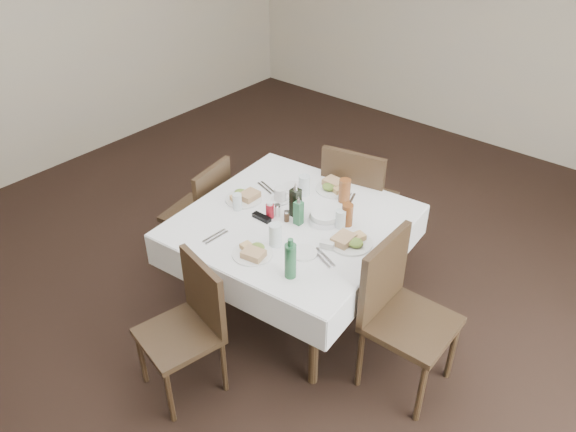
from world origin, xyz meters
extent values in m
plane|color=black|center=(0.00, 0.00, 0.00)|extent=(7.00, 7.00, 0.00)
cube|color=beige|center=(0.00, 3.50, 1.40)|extent=(6.00, 0.04, 2.80)
cube|color=beige|center=(-3.00, 0.00, 1.40)|extent=(0.04, 7.00, 2.80)
cylinder|color=black|center=(-0.23, -0.43, 0.36)|extent=(0.06, 0.06, 0.72)
cylinder|color=black|center=(-0.32, 0.53, 0.36)|extent=(0.06, 0.06, 0.72)
cylinder|color=black|center=(0.73, -0.34, 0.36)|extent=(0.06, 0.06, 0.72)
cylinder|color=black|center=(0.64, 0.62, 0.36)|extent=(0.06, 0.06, 0.72)
cube|color=black|center=(0.21, 0.09, 0.73)|extent=(1.31, 1.31, 0.03)
cube|color=white|center=(0.21, 0.09, 0.76)|extent=(1.44, 1.44, 0.01)
cube|color=white|center=(0.14, 0.75, 0.65)|extent=(1.32, 0.14, 0.22)
cube|color=white|center=(0.27, -0.56, 0.65)|extent=(1.32, 0.14, 0.22)
cube|color=white|center=(0.86, 0.16, 0.65)|extent=(0.14, 1.32, 0.22)
cube|color=white|center=(-0.45, 0.03, 0.65)|extent=(0.14, 1.32, 0.22)
cube|color=black|center=(0.19, 0.94, 0.48)|extent=(0.56, 0.56, 0.04)
cube|color=black|center=(0.23, 0.73, 0.74)|extent=(0.47, 0.14, 0.51)
cylinder|color=black|center=(0.35, 1.18, 0.24)|extent=(0.04, 0.04, 0.48)
cylinder|color=black|center=(0.43, 0.78, 0.24)|extent=(0.04, 0.04, 0.48)
cylinder|color=black|center=(-0.05, 1.10, 0.24)|extent=(0.04, 0.04, 0.48)
cylinder|color=black|center=(0.03, 0.70, 0.24)|extent=(0.04, 0.04, 0.48)
cube|color=black|center=(0.15, -0.87, 0.42)|extent=(0.49, 0.49, 0.04)
cube|color=black|center=(0.19, -0.68, 0.65)|extent=(0.41, 0.13, 0.45)
cylinder|color=black|center=(-0.06, -1.00, 0.21)|extent=(0.03, 0.03, 0.42)
cylinder|color=black|center=(0.01, -0.65, 0.21)|extent=(0.03, 0.03, 0.42)
cylinder|color=black|center=(0.28, -1.08, 0.21)|extent=(0.03, 0.03, 0.42)
cylinder|color=black|center=(0.36, -0.73, 0.21)|extent=(0.03, 0.03, 0.42)
cube|color=black|center=(1.16, 0.03, 0.48)|extent=(0.48, 0.48, 0.04)
cube|color=black|center=(0.94, 0.02, 0.73)|extent=(0.05, 0.47, 0.51)
cylinder|color=black|center=(1.36, -0.17, 0.24)|extent=(0.04, 0.04, 0.48)
cylinder|color=black|center=(0.96, -0.18, 0.24)|extent=(0.04, 0.04, 0.48)
cylinder|color=black|center=(1.35, 0.23, 0.24)|extent=(0.04, 0.04, 0.48)
cylinder|color=black|center=(0.95, 0.22, 0.24)|extent=(0.04, 0.04, 0.48)
cube|color=black|center=(-0.73, 0.06, 0.42)|extent=(0.48, 0.48, 0.04)
cube|color=black|center=(-0.54, 0.10, 0.65)|extent=(0.11, 0.41, 0.45)
cylinder|color=black|center=(-0.94, 0.20, 0.21)|extent=(0.03, 0.03, 0.42)
cylinder|color=black|center=(-0.58, 0.27, 0.21)|extent=(0.03, 0.03, 0.42)
cylinder|color=black|center=(-0.87, -0.15, 0.21)|extent=(0.03, 0.03, 0.42)
cylinder|color=black|center=(-0.52, -0.08, 0.21)|extent=(0.03, 0.03, 0.42)
cylinder|color=white|center=(0.20, 0.56, 0.77)|extent=(0.25, 0.25, 0.01)
cube|color=#A97C46|center=(0.17, 0.59, 0.80)|extent=(0.14, 0.11, 0.04)
cube|color=tan|center=(0.24, 0.54, 0.79)|extent=(0.10, 0.09, 0.03)
ellipsoid|color=#416525|center=(0.18, 0.52, 0.80)|extent=(0.09, 0.08, 0.04)
cylinder|color=white|center=(0.26, -0.34, 0.77)|extent=(0.24, 0.24, 0.01)
cube|color=#A97C46|center=(0.29, -0.37, 0.79)|extent=(0.14, 0.12, 0.04)
cube|color=tan|center=(0.21, -0.33, 0.79)|extent=(0.09, 0.08, 0.03)
ellipsoid|color=#416525|center=(0.27, -0.30, 0.79)|extent=(0.09, 0.08, 0.04)
cylinder|color=white|center=(0.64, 0.12, 0.77)|extent=(0.27, 0.27, 0.01)
cube|color=#A97C46|center=(0.61, 0.09, 0.80)|extent=(0.11, 0.14, 0.04)
cube|color=tan|center=(0.66, 0.16, 0.79)|extent=(0.09, 0.11, 0.03)
ellipsoid|color=#416525|center=(0.69, 0.10, 0.80)|extent=(0.10, 0.09, 0.04)
cylinder|color=white|center=(-0.20, 0.06, 0.77)|extent=(0.25, 0.25, 0.01)
cube|color=#A97C46|center=(-0.17, 0.09, 0.80)|extent=(0.10, 0.13, 0.04)
cube|color=tan|center=(-0.21, 0.02, 0.79)|extent=(0.09, 0.10, 0.03)
ellipsoid|color=#416525|center=(-0.24, 0.08, 0.80)|extent=(0.09, 0.08, 0.04)
cylinder|color=white|center=(-0.05, 0.41, 0.77)|extent=(0.14, 0.14, 0.01)
cylinder|color=white|center=(0.49, -0.14, 0.77)|extent=(0.17, 0.17, 0.01)
cylinder|color=silver|center=(0.07, 0.38, 0.83)|extent=(0.08, 0.08, 0.14)
cylinder|color=silver|center=(0.30, -0.18, 0.83)|extent=(0.08, 0.08, 0.14)
cylinder|color=silver|center=(0.49, 0.22, 0.82)|extent=(0.07, 0.07, 0.12)
cylinder|color=silver|center=(-0.15, -0.05, 0.82)|extent=(0.06, 0.06, 0.11)
cylinder|color=brown|center=(0.34, 0.49, 0.84)|extent=(0.08, 0.08, 0.17)
cylinder|color=brown|center=(0.51, 0.27, 0.84)|extent=(0.07, 0.07, 0.15)
cylinder|color=silver|center=(0.38, 0.21, 0.78)|extent=(0.20, 0.20, 0.04)
cylinder|color=white|center=(0.38, 0.21, 0.81)|extent=(0.18, 0.18, 0.04)
cube|color=black|center=(0.19, 0.14, 0.86)|extent=(0.06, 0.06, 0.19)
cone|color=silver|center=(0.19, 0.14, 0.98)|extent=(0.03, 0.03, 0.05)
cube|color=#245C36|center=(0.27, 0.08, 0.84)|extent=(0.05, 0.05, 0.16)
cone|color=silver|center=(0.27, 0.08, 0.95)|extent=(0.03, 0.03, 0.04)
cylinder|color=maroon|center=(0.08, 0.02, 0.81)|extent=(0.05, 0.05, 0.10)
cylinder|color=white|center=(0.08, 0.02, 0.87)|extent=(0.04, 0.04, 0.02)
cylinder|color=white|center=(0.11, 0.06, 0.80)|extent=(0.04, 0.04, 0.07)
cylinder|color=silver|center=(0.11, 0.06, 0.84)|extent=(0.04, 0.04, 0.01)
cylinder|color=#3B2618|center=(0.19, 0.05, 0.79)|extent=(0.03, 0.03, 0.06)
cylinder|color=silver|center=(0.19, 0.05, 0.83)|extent=(0.03, 0.03, 0.01)
cylinder|color=white|center=(0.00, 0.21, 0.77)|extent=(0.13, 0.13, 0.01)
cylinder|color=white|center=(0.00, 0.21, 0.82)|extent=(0.08, 0.08, 0.09)
cylinder|color=black|center=(0.00, 0.21, 0.85)|extent=(0.07, 0.07, 0.01)
torus|color=white|center=(0.05, 0.22, 0.82)|extent=(0.06, 0.02, 0.06)
cube|color=black|center=(0.05, -0.03, 0.78)|extent=(0.13, 0.04, 0.03)
cylinder|color=#245C36|center=(0.56, -0.35, 0.87)|extent=(0.07, 0.07, 0.22)
cylinder|color=#245C36|center=(0.56, -0.35, 1.00)|extent=(0.03, 0.03, 0.04)
cube|color=white|center=(0.56, -0.01, 0.78)|extent=(0.10, 0.07, 0.04)
cube|color=pink|center=(0.56, -0.01, 0.79)|extent=(0.07, 0.05, 0.02)
cube|color=silver|center=(0.35, 0.51, 0.77)|extent=(0.08, 0.18, 0.01)
cube|color=silver|center=(0.37, 0.52, 0.77)|extent=(0.08, 0.18, 0.01)
cube|color=silver|center=(-0.02, -0.36, 0.77)|extent=(0.02, 0.18, 0.01)
cube|color=silver|center=(-0.05, -0.36, 0.77)|extent=(0.02, 0.18, 0.01)
cube|color=silver|center=(0.60, -0.12, 0.77)|extent=(0.19, 0.09, 0.01)
cube|color=silver|center=(0.61, -0.09, 0.77)|extent=(0.19, 0.09, 0.01)
cube|color=silver|center=(-0.17, 0.29, 0.77)|extent=(0.18, 0.07, 0.01)
cube|color=silver|center=(-0.18, 0.26, 0.77)|extent=(0.18, 0.07, 0.01)
camera|label=1|loc=(2.10, -2.22, 2.80)|focal=35.00mm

